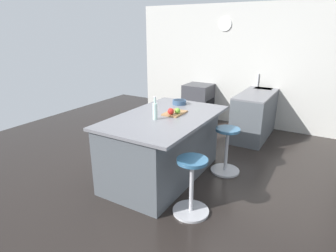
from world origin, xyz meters
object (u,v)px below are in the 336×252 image
Objects in this scene: cutting_board at (175,113)px; stool_by_window at (226,152)px; kitchen_island at (162,146)px; stool_middle at (191,188)px; water_bottle at (155,111)px; fruit_bowl at (179,102)px; apple_red at (171,111)px; oven_range at (198,103)px; apple_green at (178,111)px.

stool_by_window is at bearing 123.73° from cutting_board.
stool_middle is at bearing 52.23° from kitchen_island.
stool_middle is at bearing 0.00° from stool_by_window.
water_bottle is at bearing -14.90° from cutting_board.
cutting_board is (-0.76, -0.66, 0.62)m from stool_middle.
stool_by_window is 3.26× the size of fruit_bowl.
stool_middle is at bearing 45.59° from apple_red.
fruit_bowl is (-0.66, -0.08, 0.51)m from kitchen_island.
oven_range is 1.23× the size of stool_middle.
oven_range is 3.63m from stool_middle.
water_bottle is 1.44× the size of fruit_bowl.
kitchen_island is 21.30× the size of apple_red.
apple_red is at bearing 158.58° from water_bottle.
oven_range is 3.08m from water_bottle.
stool_middle is at bearing 62.45° from water_bottle.
water_bottle reaches higher than apple_red.
apple_green is (0.47, -0.59, 0.67)m from stool_by_window.
cutting_board is (0.44, -0.66, 0.62)m from stool_by_window.
stool_middle is 2.27× the size of water_bottle.
apple_red is (0.12, 0.00, 0.05)m from cutting_board.
apple_green is at bearing 26.10° from fruit_bowl.
apple_green is (-0.12, 0.18, 0.53)m from kitchen_island.
water_bottle is (0.21, 0.02, 0.59)m from kitchen_island.
apple_red is at bearing -134.41° from stool_middle.
stool_middle is 8.66× the size of apple_green.
kitchen_island reaches higher than oven_range.
oven_range is 2.23m from fruit_bowl.
kitchen_island is 0.99m from stool_middle.
cutting_board is 4.40× the size of apple_green.
apple_red is at bearing 0.34° from cutting_board.
oven_range is at bearing -166.47° from water_bottle.
cutting_board is 1.65× the size of fruit_bowl.
oven_range is 2.86m from apple_red.
apple_green is 0.26× the size of water_bottle.
stool_middle is at bearing 39.37° from apple_green.
water_bottle is (0.37, -0.10, 0.11)m from cutting_board.
stool_by_window is 1.09m from apple_red.
oven_range is at bearing -156.31° from stool_middle.
stool_by_window is at bearing 136.83° from water_bottle.
apple_red is 0.29× the size of water_bottle.
cutting_board is 0.39m from water_bottle.
apple_green is 0.59m from fruit_bowl.
oven_range is at bearing -163.70° from fruit_bowl.
cutting_board is at bearing -179.66° from apple_red.
oven_range is 10.63× the size of apple_green.
fruit_bowl reaches higher than cutting_board.
water_bottle is at bearing 6.64° from fruit_bowl.
stool_middle is (3.33, 1.46, -0.10)m from oven_range.
oven_range is 1.23× the size of stool_by_window.
cutting_board reaches higher than stool_middle.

